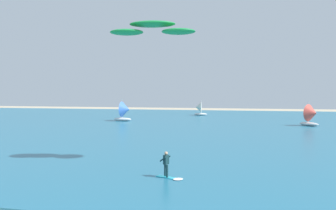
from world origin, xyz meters
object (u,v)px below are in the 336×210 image
at_px(sailboat_trailing, 312,115).
at_px(sailboat_near_shore, 125,111).
at_px(sailboat_anchored_offshore, 199,108).
at_px(kite, 152,29).
at_px(kitesurfer, 168,168).

bearing_deg(sailboat_trailing, sailboat_near_shore, 174.76).
bearing_deg(sailboat_anchored_offshore, kite, -85.65).
relative_size(sailboat_near_shore, sailboat_anchored_offshore, 1.16).
bearing_deg(sailboat_trailing, kite, -115.41).
bearing_deg(kite, sailboat_trailing, 64.59).
bearing_deg(sailboat_anchored_offshore, sailboat_near_shore, -121.21).
distance_m(kite, sailboat_anchored_offshore, 56.55).
xyz_separation_m(kitesurfer, sailboat_anchored_offshore, (-6.33, 59.63, 0.98)).
bearing_deg(kite, sailboat_near_shore, 112.16).
relative_size(kitesurfer, sailboat_near_shore, 0.50).
xyz_separation_m(kite, sailboat_near_shore, (-15.28, 37.51, -8.30)).
height_order(sailboat_near_shore, sailboat_anchored_offshore, sailboat_near_shore).
distance_m(kitesurfer, kite, 10.51).
bearing_deg(kitesurfer, sailboat_trailing, 69.56).
distance_m(sailboat_trailing, sailboat_anchored_offshore, 29.56).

